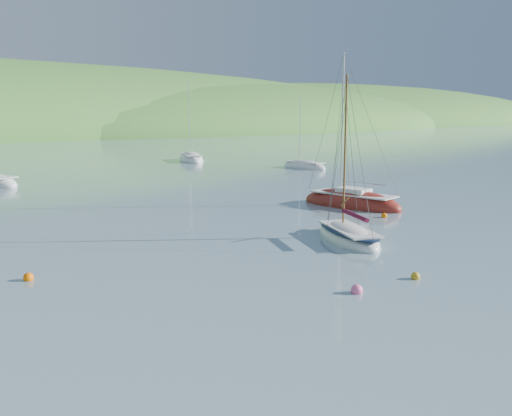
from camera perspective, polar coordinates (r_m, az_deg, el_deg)
ground at (r=25.22m, az=11.59°, el=-7.48°), size 700.00×700.00×0.00m
daysailer_white at (r=33.09m, az=9.22°, el=-2.83°), size 4.63×6.95×10.03m
sloop_red at (r=44.55m, az=9.52°, el=0.45°), size 4.54×8.92×12.59m
distant_sloop_b at (r=82.66m, az=-6.50°, el=4.82°), size 5.80×9.17×12.34m
distant_sloop_d at (r=72.53m, az=4.85°, el=4.12°), size 3.07×6.98×9.66m
mooring_buoys at (r=27.45m, az=3.89°, el=-5.60°), size 24.38×10.96×0.50m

